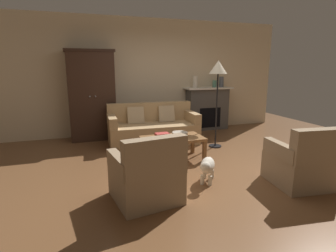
% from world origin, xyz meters
% --- Properties ---
extents(ground_plane, '(9.60, 9.60, 0.00)m').
position_xyz_m(ground_plane, '(0.00, 0.00, 0.00)').
color(ground_plane, brown).
extents(back_wall, '(7.20, 0.10, 2.80)m').
position_xyz_m(back_wall, '(0.00, 2.55, 1.40)').
color(back_wall, beige).
rests_on(back_wall, ground).
extents(fireplace, '(1.26, 0.48, 1.12)m').
position_xyz_m(fireplace, '(1.55, 2.30, 0.57)').
color(fireplace, '#4C4947').
rests_on(fireplace, ground).
extents(armoire, '(1.06, 0.57, 2.02)m').
position_xyz_m(armoire, '(-1.40, 2.22, 1.01)').
color(armoire, '#382319').
rests_on(armoire, ground).
extents(couch, '(1.95, 0.92, 0.86)m').
position_xyz_m(couch, '(-0.19, 1.46, 0.32)').
color(couch, tan).
rests_on(couch, ground).
extents(coffee_table, '(1.10, 0.60, 0.42)m').
position_xyz_m(coffee_table, '(-0.15, 0.27, 0.37)').
color(coffee_table, olive).
rests_on(coffee_table, ground).
extents(fruit_bowl, '(0.28, 0.28, 0.08)m').
position_xyz_m(fruit_bowl, '(-0.00, 0.30, 0.46)').
color(fruit_bowl, beige).
rests_on(fruit_bowl, coffee_table).
extents(book_stack, '(0.25, 0.19, 0.08)m').
position_xyz_m(book_stack, '(-0.32, 0.33, 0.46)').
color(book_stack, gold).
rests_on(book_stack, coffee_table).
extents(mantel_vase_cream, '(0.13, 0.13, 0.30)m').
position_xyz_m(mantel_vase_cream, '(1.17, 2.28, 1.27)').
color(mantel_vase_cream, beige).
rests_on(mantel_vase_cream, fireplace).
extents(mantel_vase_jade, '(0.11, 0.11, 0.18)m').
position_xyz_m(mantel_vase_jade, '(1.73, 2.28, 1.21)').
color(mantel_vase_jade, slate).
rests_on(mantel_vase_jade, fireplace).
extents(mantel_vase_slate, '(0.12, 0.12, 0.27)m').
position_xyz_m(mantel_vase_slate, '(1.93, 2.28, 1.26)').
color(mantel_vase_slate, '#565B66').
rests_on(mantel_vase_slate, fireplace).
extents(armchair_near_left, '(0.87, 0.87, 0.88)m').
position_xyz_m(armchair_near_left, '(-0.96, -1.06, 0.32)').
color(armchair_near_left, '#997F60').
rests_on(armchair_near_left, ground).
extents(armchair_near_right, '(0.86, 0.86, 0.88)m').
position_xyz_m(armchair_near_right, '(1.23, -1.31, 0.32)').
color(armchair_near_right, '#997F60').
rests_on(armchair_near_right, ground).
extents(floor_lamp, '(0.36, 0.36, 1.77)m').
position_xyz_m(floor_lamp, '(0.98, 0.76, 1.54)').
color(floor_lamp, black).
rests_on(floor_lamp, ground).
extents(dog, '(0.41, 0.49, 0.39)m').
position_xyz_m(dog, '(0.00, -0.81, 0.25)').
color(dog, beige).
rests_on(dog, ground).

